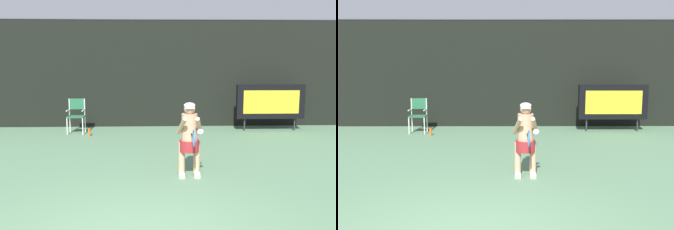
% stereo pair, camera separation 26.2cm
% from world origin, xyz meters
% --- Properties ---
extents(backdrop_screen, '(18.00, 0.12, 3.66)m').
position_xyz_m(backdrop_screen, '(0.00, 8.50, 1.81)').
color(backdrop_screen, black).
rests_on(backdrop_screen, ground).
extents(scoreboard, '(2.20, 0.21, 1.50)m').
position_xyz_m(scoreboard, '(4.01, 7.52, 0.95)').
color(scoreboard, black).
rests_on(scoreboard, ground).
extents(umpire_chair, '(0.52, 0.44, 1.08)m').
position_xyz_m(umpire_chair, '(-2.20, 7.33, 0.62)').
color(umpire_chair, white).
rests_on(umpire_chair, ground).
extents(water_bottle, '(0.07, 0.07, 0.27)m').
position_xyz_m(water_bottle, '(-1.73, 6.84, 0.12)').
color(water_bottle, '#D45C1C').
rests_on(water_bottle, ground).
extents(tennis_player, '(0.52, 0.59, 1.47)m').
position_xyz_m(tennis_player, '(0.94, 2.81, 0.80)').
color(tennis_player, white).
rests_on(tennis_player, ground).
extents(tennis_racket, '(0.03, 0.60, 0.31)m').
position_xyz_m(tennis_racket, '(0.96, 2.27, 0.88)').
color(tennis_racket, black).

